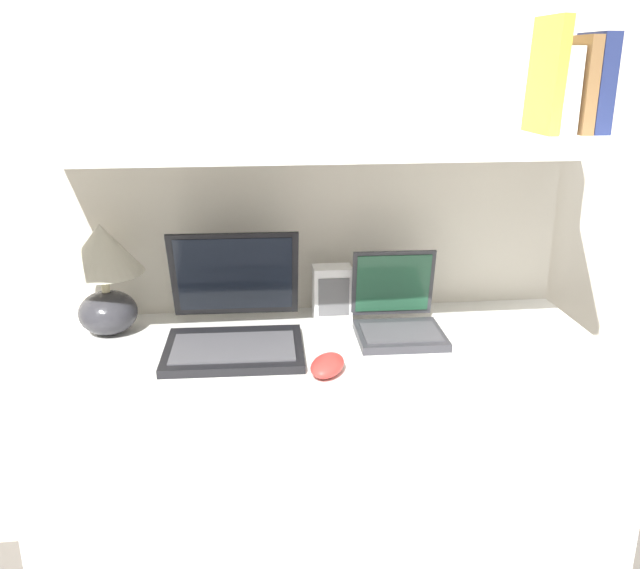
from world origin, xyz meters
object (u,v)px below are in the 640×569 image
at_px(table_lamp, 104,270).
at_px(laptop_large, 234,322).
at_px(router_box, 332,293).
at_px(book_navy, 594,83).
at_px(book_brown, 578,85).
at_px(book_white, 560,90).
at_px(book_yellow, 547,76).
at_px(computer_mouse, 327,365).
at_px(laptop_small, 398,317).

relative_size(table_lamp, laptop_large, 0.78).
distance_m(laptop_large, router_box, 0.30).
relative_size(book_navy, book_brown, 1.03).
height_order(book_white, book_yellow, book_yellow).
bearing_deg(book_yellow, book_navy, 0.00).
bearing_deg(book_white, book_yellow, 180.00).
distance_m(book_brown, book_white, 0.04).
distance_m(computer_mouse, book_yellow, 0.83).
height_order(laptop_small, router_box, laptop_small).
bearing_deg(router_box, book_white, -14.33).
xyz_separation_m(router_box, book_yellow, (0.48, -0.13, 0.56)).
height_order(book_navy, book_yellow, book_yellow).
xyz_separation_m(table_lamp, laptop_large, (0.32, -0.11, -0.11)).
bearing_deg(book_white, laptop_large, -179.18).
height_order(computer_mouse, router_box, router_box).
height_order(table_lamp, book_brown, book_brown).
height_order(computer_mouse, book_brown, book_brown).
bearing_deg(book_brown, laptop_small, 178.65).
bearing_deg(laptop_large, router_box, 28.81).
bearing_deg(table_lamp, laptop_small, -6.73).
distance_m(book_navy, book_yellow, 0.12).
xyz_separation_m(computer_mouse, book_yellow, (0.53, 0.20, 0.61)).
bearing_deg(table_lamp, book_yellow, -5.17).
bearing_deg(laptop_small, book_navy, -1.23).
relative_size(laptop_small, router_box, 1.58).
distance_m(laptop_small, book_brown, 0.69).
xyz_separation_m(book_navy, book_brown, (-0.04, 0.00, -0.00)).
relative_size(laptop_large, book_navy, 1.62).
bearing_deg(laptop_large, book_white, 0.82).
height_order(table_lamp, book_navy, book_navy).
relative_size(laptop_large, laptop_small, 1.58).
distance_m(book_brown, book_yellow, 0.08).
bearing_deg(book_brown, router_box, 166.71).
relative_size(computer_mouse, book_brown, 0.62).
relative_size(table_lamp, book_navy, 1.27).
xyz_separation_m(computer_mouse, book_navy, (0.65, 0.20, 0.59)).
bearing_deg(book_yellow, computer_mouse, -159.14).
distance_m(laptop_large, computer_mouse, 0.28).
xyz_separation_m(laptop_large, laptop_small, (0.41, 0.02, -0.01)).
bearing_deg(book_brown, book_navy, 0.00).
height_order(computer_mouse, book_yellow, book_yellow).
bearing_deg(router_box, table_lamp, -176.44).
bearing_deg(book_navy, router_box, 167.52).
bearing_deg(laptop_small, laptop_large, -177.13).
bearing_deg(laptop_large, table_lamp, 161.49).
distance_m(table_lamp, book_yellow, 1.15).
relative_size(laptop_small, book_navy, 1.03).
relative_size(table_lamp, laptop_small, 1.24).
bearing_deg(table_lamp, book_brown, -4.81).
bearing_deg(book_navy, book_brown, 180.00).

